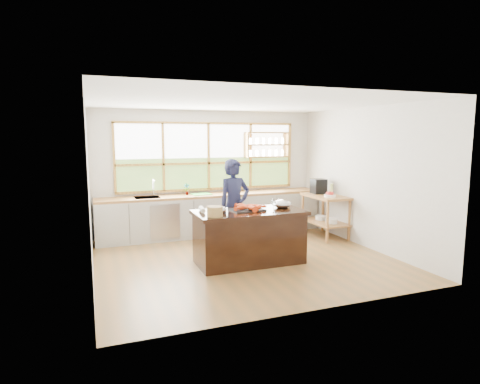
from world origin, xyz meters
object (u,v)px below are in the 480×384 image
island (249,237)px  espresso_machine (319,186)px  cook (234,206)px  wicker_basket (215,211)px

island → espresso_machine: 2.66m
cook → wicker_basket: (-0.67, -0.97, 0.11)m
island → espresso_machine: bearing=32.4°
island → espresso_machine: (2.19, 1.39, 0.61)m
espresso_machine → wicker_basket: (-2.87, -1.64, -0.08)m
wicker_basket → espresso_machine: bearing=29.7°
island → cook: (-0.01, 0.72, 0.41)m
cook → wicker_basket: cook is taller
espresso_machine → cook: bearing=-158.6°
island → wicker_basket: size_ratio=7.47×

